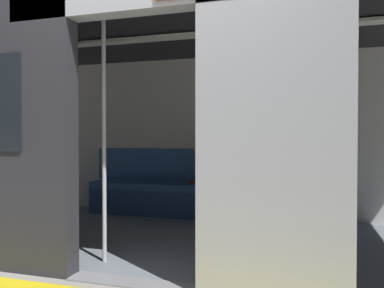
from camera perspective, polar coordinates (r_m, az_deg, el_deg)
The scene contains 8 objects.
ground_plane at distance 2.99m, azimuth -8.80°, elevation -19.79°, with size 60.00×60.00×0.00m, color gray.
train_car at distance 3.99m, azimuth -2.01°, elevation 7.46°, with size 6.40×2.80×2.27m.
bench_seat at distance 5.02m, azimuth 2.65°, elevation -7.25°, with size 3.36×0.44×0.44m.
person_seated at distance 4.89m, azimuth 4.29°, elevation -3.63°, with size 0.55×0.68×1.17m.
handbag at distance 4.93m, azimuth 9.70°, elevation -5.21°, with size 0.26×0.15×0.17m.
book at distance 5.14m, azimuth 0.44°, elevation -5.73°, with size 0.15×0.22×0.03m, color #B22D2D.
grab_pole_door at distance 3.32m, azimuth -12.94°, elevation 1.03°, with size 0.04×0.04×2.13m, color silver.
grab_pole_far at distance 3.12m, azimuth 2.42°, elevation 1.05°, with size 0.04×0.04×2.13m, color silver.
Camera 1 is at (-1.21, 2.52, 1.07)m, focal length 35.89 mm.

